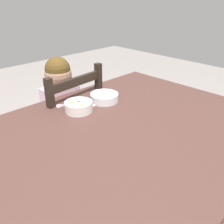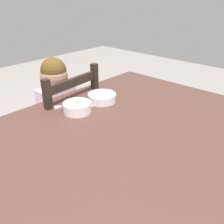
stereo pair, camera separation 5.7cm
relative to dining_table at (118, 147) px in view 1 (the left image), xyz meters
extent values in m
cube|color=#4D312B|center=(0.00, 0.00, 0.07)|extent=(1.50, 1.08, 0.04)
cylinder|color=#4D312B|center=(0.68, 0.47, -0.31)|extent=(0.07, 0.07, 0.71)
cube|color=black|center=(0.09, 0.64, -0.22)|extent=(0.45, 0.45, 0.02)
cube|color=black|center=(0.27, 0.85, -0.45)|extent=(0.04, 0.04, 0.44)
cube|color=black|center=(-0.11, 0.82, -0.45)|extent=(0.04, 0.04, 0.44)
cube|color=black|center=(0.30, 0.47, -0.45)|extent=(0.04, 0.04, 0.44)
cube|color=black|center=(-0.08, 0.44, -0.45)|extent=(0.04, 0.04, 0.44)
cube|color=black|center=(0.30, 0.47, 0.02)|extent=(0.04, 0.04, 0.46)
cube|color=black|center=(-0.08, 0.44, 0.02)|extent=(0.04, 0.04, 0.46)
cube|color=black|center=(0.11, 0.45, 0.18)|extent=(0.36, 0.05, 0.05)
cube|color=black|center=(0.11, 0.45, 0.04)|extent=(0.36, 0.05, 0.05)
cube|color=silver|center=(0.09, 0.61, -0.05)|extent=(0.22, 0.14, 0.32)
sphere|color=#A3775E|center=(0.09, 0.61, 0.19)|extent=(0.17, 0.17, 0.17)
sphere|color=#543C19|center=(0.09, 0.61, 0.23)|extent=(0.16, 0.16, 0.16)
cylinder|color=#3F4C72|center=(0.04, 0.49, -0.44)|extent=(0.07, 0.07, 0.46)
cylinder|color=#3F4C72|center=(0.15, 0.49, -0.44)|extent=(0.07, 0.07, 0.46)
cylinder|color=silver|center=(-0.04, 0.51, 0.03)|extent=(0.06, 0.24, 0.13)
cylinder|color=silver|center=(0.22, 0.51, 0.03)|extent=(0.06, 0.24, 0.13)
cylinder|color=white|center=(0.19, 0.29, 0.11)|extent=(0.16, 0.16, 0.05)
cylinder|color=white|center=(0.19, 0.29, 0.09)|extent=(0.07, 0.07, 0.01)
cylinder|color=#4C9F3B|center=(0.19, 0.29, 0.12)|extent=(0.13, 0.13, 0.03)
sphere|color=#4F9B35|center=(0.23, 0.29, 0.13)|extent=(0.01, 0.01, 0.01)
sphere|color=green|center=(0.19, 0.29, 0.13)|extent=(0.01, 0.01, 0.01)
sphere|color=#4F9E37|center=(0.17, 0.27, 0.13)|extent=(0.01, 0.01, 0.01)
sphere|color=#50A841|center=(0.21, 0.30, 0.13)|extent=(0.01, 0.01, 0.01)
cylinder|color=white|center=(0.00, 0.29, 0.11)|extent=(0.15, 0.15, 0.05)
cylinder|color=white|center=(0.00, 0.29, 0.09)|extent=(0.07, 0.07, 0.01)
cylinder|color=orange|center=(0.00, 0.29, 0.12)|extent=(0.12, 0.12, 0.03)
cube|color=orange|center=(0.00, 0.29, 0.14)|extent=(0.02, 0.02, 0.01)
cube|color=orange|center=(0.01, 0.32, 0.14)|extent=(0.02, 0.02, 0.01)
cube|color=orange|center=(0.01, 0.29, 0.14)|extent=(0.02, 0.02, 0.01)
cube|color=orange|center=(-0.02, 0.31, 0.14)|extent=(0.02, 0.02, 0.01)
cube|color=orange|center=(-0.03, 0.31, 0.14)|extent=(0.02, 0.02, 0.01)
cube|color=orange|center=(-0.01, 0.25, 0.14)|extent=(0.02, 0.02, 0.01)
cube|color=silver|center=(0.09, 0.28, 0.09)|extent=(0.10, 0.03, 0.00)
ellipsoid|color=silver|center=(0.03, 0.27, 0.09)|extent=(0.05, 0.04, 0.01)
camera|label=1|loc=(-0.69, -0.66, 0.66)|focal=39.24mm
camera|label=2|loc=(-0.73, -0.62, 0.66)|focal=39.24mm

